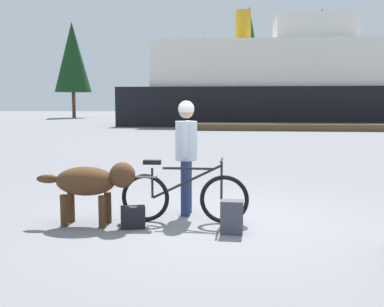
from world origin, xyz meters
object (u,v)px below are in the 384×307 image
(person_cyclist, at_px, (186,147))
(ferry_boat, at_px, (281,86))
(dog, at_px, (92,182))
(backpack, at_px, (232,217))
(handbag_pannier, at_px, (133,217))
(bicycle, at_px, (183,196))

(person_cyclist, distance_m, ferry_boat, 27.93)
(dog, height_order, backpack, dog)
(person_cyclist, height_order, handbag_pannier, person_cyclist)
(backpack, height_order, ferry_boat, ferry_boat)
(person_cyclist, bearing_deg, handbag_pannier, -126.01)
(bicycle, relative_size, backpack, 4.18)
(ferry_boat, bearing_deg, bicycle, -97.45)
(dog, xyz_separation_m, backpack, (1.89, -0.20, -0.38))
(person_cyclist, bearing_deg, backpack, -53.54)
(handbag_pannier, bearing_deg, backpack, -4.41)
(bicycle, height_order, ferry_boat, ferry_boat)
(handbag_pannier, height_order, ferry_boat, ferry_boat)
(bicycle, distance_m, backpack, 0.83)
(person_cyclist, relative_size, backpack, 3.97)
(dog, height_order, ferry_boat, ferry_boat)
(backpack, relative_size, handbag_pannier, 1.32)
(backpack, relative_size, ferry_boat, 0.02)
(bicycle, height_order, dog, bicycle)
(handbag_pannier, xyz_separation_m, ferry_boat, (4.30, 28.46, 2.75))
(handbag_pannier, bearing_deg, bicycle, 29.49)
(backpack, bearing_deg, dog, 173.89)
(bicycle, relative_size, handbag_pannier, 5.53)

